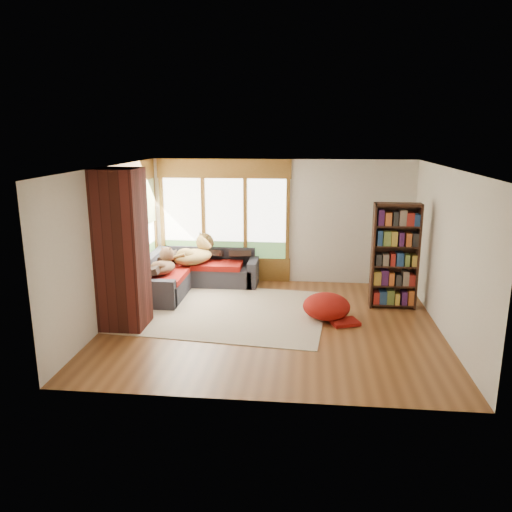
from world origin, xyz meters
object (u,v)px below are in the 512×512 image
(bookshelf, at_px, (395,256))
(dog_tan, at_px, (196,249))
(sectional_sofa, at_px, (182,275))
(brick_chimney, at_px, (122,250))
(area_rug, at_px, (222,310))
(pouf, at_px, (326,306))
(dog_brindle, at_px, (163,261))

(bookshelf, distance_m, dog_tan, 3.96)
(sectional_sofa, bearing_deg, dog_tan, 46.05)
(brick_chimney, bearing_deg, bookshelf, 17.04)
(area_rug, distance_m, pouf, 1.88)
(brick_chimney, distance_m, pouf, 3.55)
(pouf, distance_m, dog_brindle, 3.26)
(dog_brindle, bearing_deg, sectional_sofa, -15.82)
(dog_tan, bearing_deg, bookshelf, -66.74)
(area_rug, height_order, pouf, pouf)
(bookshelf, height_order, pouf, bookshelf)
(brick_chimney, relative_size, dog_tan, 2.43)
(dog_tan, height_order, dog_brindle, dog_tan)
(brick_chimney, distance_m, bookshelf, 4.76)
(brick_chimney, xyz_separation_m, area_rug, (1.46, 0.87, -1.29))
(bookshelf, relative_size, pouf, 2.36)
(sectional_sofa, xyz_separation_m, bookshelf, (4.09, -0.66, 0.66))
(sectional_sofa, height_order, dog_brindle, dog_brindle)
(sectional_sofa, height_order, area_rug, sectional_sofa)
(sectional_sofa, bearing_deg, brick_chimney, -101.54)
(area_rug, bearing_deg, pouf, -5.83)
(sectional_sofa, relative_size, dog_brindle, 2.77)
(area_rug, bearing_deg, sectional_sofa, 130.85)
(brick_chimney, xyz_separation_m, sectional_sofa, (0.45, 2.05, -1.00))
(brick_chimney, relative_size, dog_brindle, 3.28)
(bookshelf, bearing_deg, area_rug, -170.47)
(pouf, relative_size, dog_brindle, 1.03)
(sectional_sofa, height_order, dog_tan, dog_tan)
(sectional_sofa, distance_m, pouf, 3.18)
(bookshelf, relative_size, dog_brindle, 2.43)
(sectional_sofa, height_order, bookshelf, bookshelf)
(pouf, bearing_deg, dog_tan, 148.62)
(pouf, bearing_deg, dog_brindle, 165.03)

